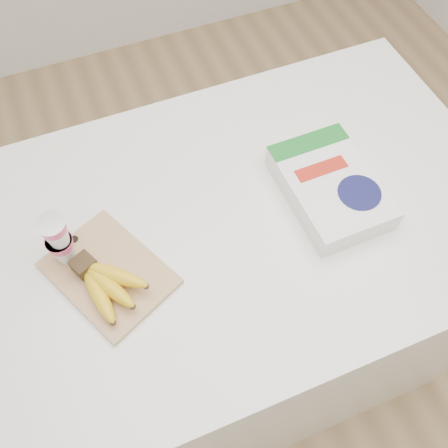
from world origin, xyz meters
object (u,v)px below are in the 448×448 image
(table, at_px, (243,293))
(yogurt_stack, at_px, (59,239))
(cereal_box, at_px, (330,187))
(bananas, at_px, (105,283))
(cutting_board, at_px, (109,273))

(table, distance_m, yogurt_stack, 0.74)
(cereal_box, bearing_deg, table, 170.86)
(table, height_order, bananas, bananas)
(table, relative_size, cereal_box, 4.28)
(cutting_board, height_order, bananas, bananas)
(yogurt_stack, distance_m, cereal_box, 0.66)
(table, bearing_deg, bananas, -168.59)
(bananas, bearing_deg, yogurt_stack, 119.73)
(table, xyz_separation_m, cutting_board, (-0.37, -0.04, 0.51))
(cutting_board, distance_m, bananas, 0.05)
(yogurt_stack, bearing_deg, cereal_box, -5.68)
(bananas, xyz_separation_m, cereal_box, (0.59, 0.05, -0.00))
(cutting_board, xyz_separation_m, yogurt_stack, (-0.08, 0.07, 0.09))
(table, bearing_deg, yogurt_stack, 175.66)
(table, relative_size, yogurt_stack, 9.00)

